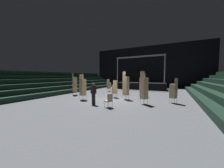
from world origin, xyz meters
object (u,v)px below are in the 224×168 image
Objects in this scene: loose_chair_near_man at (109,100)px; chair_stack_rear_left at (142,85)px; chair_stack_mid_left at (75,84)px; chair_stack_mid_centre at (109,85)px; chair_stack_rear_centre at (126,85)px; chair_stack_front_left at (115,89)px; man_with_tie at (93,92)px; chair_stack_mid_right at (144,88)px; chair_stack_rear_right at (173,91)px; stage_riser at (140,85)px; chair_stack_front_right at (83,87)px.

chair_stack_rear_left is at bearing 15.99° from loose_chair_near_man.
chair_stack_rear_left is (6.97, 2.59, -0.04)m from chair_stack_mid_left.
chair_stack_mid_left is 4.94m from chair_stack_mid_centre.
loose_chair_near_man is at bearing 11.74° from chair_stack_rear_centre.
chair_stack_front_left is 4.75m from chair_stack_mid_left.
man_with_tie is 0.68× the size of chair_stack_mid_right.
man_with_tie is 0.98× the size of chair_stack_mid_centre.
chair_stack_mid_left is at bearing 118.68° from chair_stack_rear_right.
stage_riser is at bearing 179.94° from chair_stack_mid_centre.
chair_stack_front_right is at bearing 94.23° from loose_chair_near_man.
chair_stack_front_left reaches higher than man_with_tie.
chair_stack_mid_left is (-5.04, -9.65, 0.63)m from stage_riser.
chair_stack_mid_right is 2.43m from chair_stack_rear_right.
chair_stack_front_left is 3.04m from chair_stack_rear_left.
chair_stack_front_left is at bearing 155.20° from chair_stack_front_right.
chair_stack_front_right is at bearing 92.10° from chair_stack_rear_left.
chair_stack_mid_right is (2.87, -10.60, 0.63)m from stage_riser.
chair_stack_mid_left reaches higher than man_with_tie.
chair_stack_front_left is at bearing 114.40° from chair_stack_rear_right.
chair_stack_rear_left is (1.93, -7.06, 0.58)m from stage_riser.
chair_stack_rear_centre is at bearing 135.85° from chair_stack_front_right.
chair_stack_mid_left is at bearing -18.86° from man_with_tie.
chair_stack_rear_centre is (3.37, 1.90, 0.13)m from chair_stack_front_right.
chair_stack_mid_centre is at bearing 25.96° from chair_stack_rear_left.
loose_chair_near_man is at bearing 3.98° from chair_stack_mid_left.
chair_stack_mid_right is at bearing 151.40° from chair_stack_rear_right.
loose_chair_near_man is (-1.87, -2.07, -0.70)m from chair_stack_mid_right.
man_with_tie is (-0.43, -12.44, 0.34)m from stage_riser.
chair_stack_mid_centre is (-6.04, 5.51, -0.38)m from chair_stack_mid_right.
chair_stack_mid_right is (3.21, -1.55, 0.38)m from chair_stack_front_left.
chair_stack_mid_right is 2.88m from loose_chair_near_man.
chair_stack_mid_right reaches higher than chair_stack_mid_centre.
stage_riser is 3.06× the size of chair_stack_rear_centre.
chair_stack_front_left is 0.67× the size of chair_stack_rear_centre.
chair_stack_mid_right is at bearing -74.86° from stage_riser.
chair_stack_front_right is at bearing -101.80° from stage_riser.
loose_chair_near_man is (-0.93, -5.61, -0.66)m from chair_stack_rear_left.
chair_stack_front_left is at bearing 88.34° from chair_stack_rear_left.
chair_stack_front_right is at bearing -16.60° from man_with_tie.
chair_stack_front_right is 5.30m from chair_stack_mid_right.
chair_stack_mid_centre is 8.66m from loose_chair_near_man.
man_with_tie is 0.73× the size of chair_stack_front_right.
stage_riser is 4.66× the size of man_with_tie.
stage_riser reaches higher than loose_chair_near_man.
chair_stack_front_left is (-0.34, -9.05, 0.25)m from stage_riser.
chair_stack_rear_right is at bearing 123.17° from chair_stack_front_right.
chair_stack_rear_right is at bearing -22.53° from loose_chair_near_man.
chair_stack_mid_centre is 0.72× the size of chair_stack_rear_left.
chair_stack_rear_right is 3.86m from chair_stack_rear_centre.
man_with_tie is 3.79m from chair_stack_mid_right.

